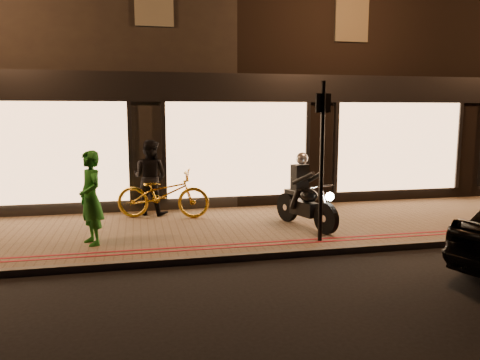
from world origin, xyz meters
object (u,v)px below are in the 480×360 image
sign_post (322,153)px  motorcycle (305,198)px  bicycle_gold (163,194)px  person_green (91,198)px

sign_post → motorcycle: bearing=85.5°
sign_post → bicycle_gold: 4.00m
bicycle_gold → person_green: 2.41m
motorcycle → person_green: 4.34m
motorcycle → person_green: (-4.31, -0.41, 0.26)m
bicycle_gold → person_green: person_green is taller
sign_post → person_green: (-4.22, 0.68, -0.80)m
sign_post → person_green: bearing=170.8°
sign_post → bicycle_gold: bearing=137.0°
motorcycle → person_green: bearing=166.8°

